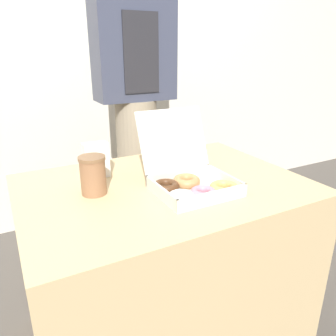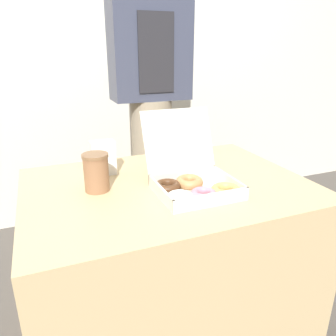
% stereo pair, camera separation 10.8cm
% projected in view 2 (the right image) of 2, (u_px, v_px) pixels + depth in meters
% --- Properties ---
extents(ground_plane, '(14.00, 14.00, 0.00)m').
position_uv_depth(ground_plane, '(168.00, 332.00, 1.48)').
color(ground_plane, '#4C4742').
extents(wall_back, '(10.00, 0.05, 2.60)m').
position_uv_depth(wall_back, '(95.00, 34.00, 2.17)').
color(wall_back, beige).
rests_on(wall_back, ground_plane).
extents(table, '(1.05, 0.75, 0.73)m').
position_uv_depth(table, '(168.00, 264.00, 1.36)').
color(table, tan).
rests_on(table, ground_plane).
extents(donut_box, '(0.30, 0.33, 0.26)m').
position_uv_depth(donut_box, '(192.00, 181.00, 1.15)').
color(donut_box, silver).
rests_on(donut_box, table).
extents(coffee_cup, '(0.09, 0.09, 0.14)m').
position_uv_depth(coffee_cup, '(96.00, 172.00, 1.15)').
color(coffee_cup, '#8C6042').
rests_on(coffee_cup, table).
extents(napkin_holder, '(0.09, 0.05, 0.14)m').
position_uv_depth(napkin_holder, '(103.00, 158.00, 1.30)').
color(napkin_holder, silver).
rests_on(napkin_holder, table).
extents(person_customer, '(0.41, 0.23, 1.76)m').
position_uv_depth(person_customer, '(151.00, 99.00, 1.77)').
color(person_customer, gray).
rests_on(person_customer, ground_plane).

